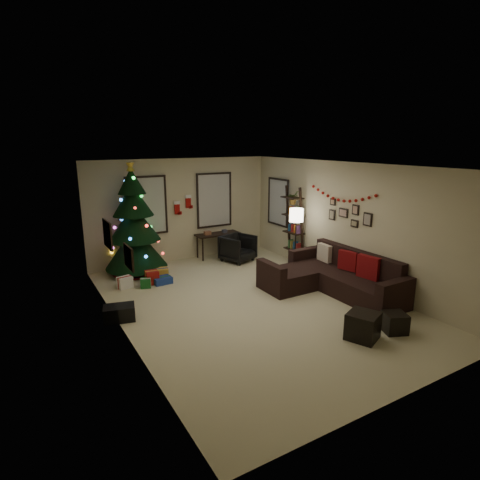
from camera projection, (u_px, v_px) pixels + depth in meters
name	position (u px, v px, depth m)	size (l,w,h in m)	color
floor	(251.00, 303.00, 7.86)	(7.00, 7.00, 0.00)	beige
ceiling	(252.00, 166.00, 7.20)	(7.00, 7.00, 0.00)	white
wall_back	(182.00, 210.00, 10.46)	(5.00, 5.00, 0.00)	beige
wall_front	(410.00, 299.00, 4.60)	(5.00, 5.00, 0.00)	beige
wall_left	(119.00, 256.00, 6.30)	(7.00, 7.00, 0.00)	beige
wall_right	(347.00, 224.00, 8.75)	(7.00, 7.00, 0.00)	beige
window_back_left	(147.00, 206.00, 9.92)	(1.05, 0.06, 1.50)	#728CB2
window_back_right	(214.00, 200.00, 10.85)	(1.05, 0.06, 1.50)	#728CB2
window_right_wall	(278.00, 202.00, 10.83)	(0.06, 0.90, 1.30)	#728CB2
christmas_tree	(134.00, 227.00, 9.42)	(1.48, 1.48, 2.75)	black
presents	(151.00, 278.00, 8.91)	(1.23, 0.70, 0.30)	gold
sofa	(332.00, 278.00, 8.43)	(1.91, 2.77, 0.88)	black
pillow_red_a	(368.00, 268.00, 7.98)	(0.13, 0.48, 0.48)	maroon
pillow_red_b	(348.00, 261.00, 8.46)	(0.11, 0.42, 0.42)	maroon
pillow_cream	(324.00, 253.00, 9.08)	(0.11, 0.40, 0.40)	beige
ottoman_near	(363.00, 326.00, 6.39)	(0.47, 0.47, 0.44)	black
ottoman_far	(395.00, 323.00, 6.63)	(0.36, 0.36, 0.34)	black
desk	(218.00, 236.00, 10.86)	(1.23, 0.44, 0.66)	black
desk_chair	(238.00, 248.00, 10.50)	(0.70, 0.65, 0.72)	black
bookshelf	(294.00, 227.00, 10.08)	(0.30, 0.59, 2.04)	black
potted_plant	(293.00, 196.00, 9.97)	(0.39, 0.34, 0.44)	#4C4C4C
floor_lamp	(296.00, 219.00, 9.41)	(0.33, 0.33, 1.57)	black
art_map	(108.00, 234.00, 6.97)	(0.04, 0.60, 0.50)	black
art_abstract	(129.00, 257.00, 5.84)	(0.04, 0.45, 0.35)	black
gallery	(349.00, 214.00, 8.63)	(0.03, 1.25, 0.54)	black
garland	(341.00, 195.00, 8.71)	(0.08, 1.90, 0.30)	#A5140C
stocking_left	(177.00, 208.00, 10.31)	(0.20, 0.05, 0.36)	#990F0C
stocking_right	(188.00, 201.00, 10.46)	(0.20, 0.05, 0.36)	#990F0C
storage_bin	(119.00, 313.00, 7.07)	(0.54, 0.36, 0.27)	black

